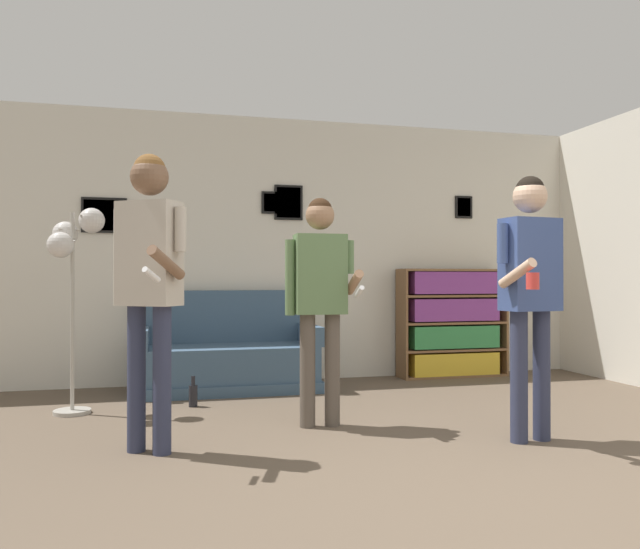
{
  "coord_description": "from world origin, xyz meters",
  "views": [
    {
      "loc": [
        -1.51,
        -2.41,
        1.05
      ],
      "look_at": [
        -0.41,
        1.95,
        1.08
      ],
      "focal_mm": 35.0,
      "sensor_mm": 36.0,
      "label": 1
    }
  ],
  "objects_px": {
    "bookshelf": "(452,323)",
    "person_watcher_holding_cup": "(530,277)",
    "couch": "(228,357)",
    "floor_lamp": "(73,253)",
    "bottle_on_floor": "(193,395)",
    "person_player_foreground_left": "(149,266)",
    "person_player_foreground_center": "(320,287)"
  },
  "relations": [
    {
      "from": "bookshelf",
      "to": "person_watcher_holding_cup",
      "type": "height_order",
      "value": "person_watcher_holding_cup"
    },
    {
      "from": "couch",
      "to": "floor_lamp",
      "type": "height_order",
      "value": "floor_lamp"
    },
    {
      "from": "person_watcher_holding_cup",
      "to": "couch",
      "type": "bearing_deg",
      "value": 125.73
    },
    {
      "from": "couch",
      "to": "floor_lamp",
      "type": "distance_m",
      "value": 1.77
    },
    {
      "from": "floor_lamp",
      "to": "bottle_on_floor",
      "type": "xyz_separation_m",
      "value": [
        0.92,
        0.04,
        -1.15
      ]
    },
    {
      "from": "bookshelf",
      "to": "person_player_foreground_left",
      "type": "height_order",
      "value": "person_player_foreground_left"
    },
    {
      "from": "floor_lamp",
      "to": "bottle_on_floor",
      "type": "relative_size",
      "value": 6.4
    },
    {
      "from": "person_player_foreground_left",
      "to": "couch",
      "type": "bearing_deg",
      "value": 71.69
    },
    {
      "from": "person_player_foreground_left",
      "to": "person_player_foreground_center",
      "type": "height_order",
      "value": "person_player_foreground_left"
    },
    {
      "from": "bookshelf",
      "to": "bottle_on_floor",
      "type": "bearing_deg",
      "value": -161.43
    },
    {
      "from": "bookshelf",
      "to": "person_watcher_holding_cup",
      "type": "bearing_deg",
      "value": -105.41
    },
    {
      "from": "couch",
      "to": "bottle_on_floor",
      "type": "relative_size",
      "value": 6.72
    },
    {
      "from": "person_player_foreground_center",
      "to": "couch",
      "type": "bearing_deg",
      "value": 106.47
    },
    {
      "from": "couch",
      "to": "bookshelf",
      "type": "distance_m",
      "value": 2.44
    },
    {
      "from": "person_player_foreground_left",
      "to": "bottle_on_floor",
      "type": "relative_size",
      "value": 7.2
    },
    {
      "from": "bookshelf",
      "to": "person_player_foreground_left",
      "type": "bearing_deg",
      "value": -144.09
    },
    {
      "from": "floor_lamp",
      "to": "person_player_foreground_left",
      "type": "height_order",
      "value": "person_player_foreground_left"
    },
    {
      "from": "person_player_foreground_left",
      "to": "person_player_foreground_center",
      "type": "distance_m",
      "value": 1.24
    },
    {
      "from": "bookshelf",
      "to": "floor_lamp",
      "type": "xyz_separation_m",
      "value": [
        -3.69,
        -0.97,
        0.68
      ]
    },
    {
      "from": "person_watcher_holding_cup",
      "to": "person_player_foreground_center",
      "type": "bearing_deg",
      "value": 149.29
    },
    {
      "from": "person_player_foreground_center",
      "to": "bottle_on_floor",
      "type": "height_order",
      "value": "person_player_foreground_center"
    },
    {
      "from": "couch",
      "to": "person_player_foreground_center",
      "type": "height_order",
      "value": "person_player_foreground_center"
    },
    {
      "from": "bookshelf",
      "to": "floor_lamp",
      "type": "height_order",
      "value": "floor_lamp"
    },
    {
      "from": "person_player_foreground_left",
      "to": "person_watcher_holding_cup",
      "type": "height_order",
      "value": "person_player_foreground_left"
    },
    {
      "from": "floor_lamp",
      "to": "person_player_foreground_center",
      "type": "xyz_separation_m",
      "value": [
        1.76,
        -0.87,
        -0.26
      ]
    },
    {
      "from": "floor_lamp",
      "to": "person_watcher_holding_cup",
      "type": "distance_m",
      "value": 3.39
    },
    {
      "from": "floor_lamp",
      "to": "person_player_foreground_left",
      "type": "bearing_deg",
      "value": -64.7
    },
    {
      "from": "person_player_foreground_left",
      "to": "person_player_foreground_center",
      "type": "xyz_separation_m",
      "value": [
        1.16,
        0.4,
        -0.13
      ]
    },
    {
      "from": "couch",
      "to": "bottle_on_floor",
      "type": "bearing_deg",
      "value": -115.67
    },
    {
      "from": "bookshelf",
      "to": "bottle_on_floor",
      "type": "distance_m",
      "value": 2.96
    },
    {
      "from": "bookshelf",
      "to": "person_watcher_holding_cup",
      "type": "xyz_separation_m",
      "value": [
        -0.71,
        -2.56,
        0.48
      ]
    },
    {
      "from": "person_player_foreground_left",
      "to": "bookshelf",
      "type": "bearing_deg",
      "value": 35.91
    }
  ]
}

